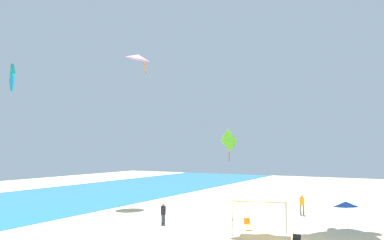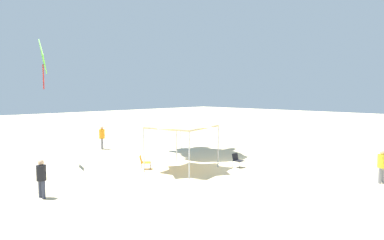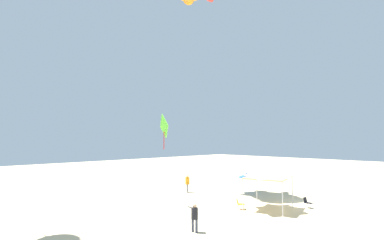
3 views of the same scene
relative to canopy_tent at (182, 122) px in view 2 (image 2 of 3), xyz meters
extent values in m
cube|color=beige|center=(-2.10, -3.93, -2.81)|extent=(120.00, 120.00, 0.10)
cylinder|color=#B7B7BC|center=(-1.05, -1.97, -1.53)|extent=(0.07, 0.07, 2.46)
cylinder|color=#B7B7BC|center=(1.84, -1.26, -1.53)|extent=(0.07, 0.07, 2.46)
cylinder|color=#B7B7BC|center=(-1.84, 1.26, -1.53)|extent=(0.07, 0.07, 2.46)
cylinder|color=#B7B7BC|center=(1.05, 1.97, -1.53)|extent=(0.07, 0.07, 2.46)
cube|color=#D1B784|center=(0.00, 0.00, -0.25)|extent=(3.77, 4.03, 0.10)
pyramid|color=#D1B784|center=(0.00, 0.00, 0.06)|extent=(3.70, 3.95, 0.52)
cylinder|color=silver|center=(5.20, -4.77, -1.75)|extent=(0.13, 0.16, 2.01)
cone|color=blue|center=(5.24, -4.72, -0.92)|extent=(1.80, 1.80, 0.54)
cylinder|color=black|center=(-2.24, -2.51, -2.56)|extent=(0.02, 0.02, 0.40)
cylinder|color=black|center=(-2.27, -3.03, -2.56)|extent=(0.02, 0.02, 0.40)
cylinder|color=black|center=(-1.72, -2.53, -2.56)|extent=(0.02, 0.02, 0.40)
cylinder|color=black|center=(-1.75, -3.05, -2.56)|extent=(0.02, 0.02, 0.40)
cube|color=black|center=(-1.99, -2.78, -2.36)|extent=(0.54, 0.54, 0.03)
cube|color=black|center=(-1.70, -2.79, -2.15)|extent=(0.15, 0.50, 0.41)
cylinder|color=black|center=(1.21, 1.42, -2.56)|extent=(0.02, 0.02, 0.40)
cylinder|color=black|center=(1.60, 1.07, -2.56)|extent=(0.02, 0.02, 0.40)
cylinder|color=black|center=(1.56, 1.80, -2.56)|extent=(0.02, 0.02, 0.40)
cylinder|color=black|center=(1.95, 1.45, -2.56)|extent=(0.02, 0.02, 0.40)
cube|color=orange|center=(1.58, 1.43, -2.36)|extent=(0.73, 0.73, 0.03)
cube|color=orange|center=(1.78, 1.65, -2.15)|extent=(0.45, 0.43, 0.41)
cylinder|color=slate|center=(-9.18, -5.05, -2.37)|extent=(0.15, 0.15, 0.77)
cylinder|color=slate|center=(-9.15, -4.75, -2.37)|extent=(0.15, 0.15, 0.77)
cylinder|color=yellow|center=(-9.17, -4.90, -1.65)|extent=(0.40, 0.40, 0.67)
sphere|color=beige|center=(-9.17, -4.90, -1.19)|extent=(0.25, 0.25, 0.25)
cylinder|color=slate|center=(9.61, -0.44, -2.33)|extent=(0.16, 0.16, 0.84)
cylinder|color=slate|center=(9.88, -0.63, -2.33)|extent=(0.16, 0.16, 0.84)
cylinder|color=orange|center=(9.74, -0.53, -1.55)|extent=(0.44, 0.44, 0.73)
sphere|color=beige|center=(9.74, -0.53, -1.04)|extent=(0.27, 0.27, 0.27)
cylinder|color=#33384C|center=(0.43, 7.98, -2.37)|extent=(0.15, 0.15, 0.76)
cylinder|color=#33384C|center=(0.14, 7.96, -2.37)|extent=(0.15, 0.15, 0.76)
cylinder|color=black|center=(0.29, 7.97, -1.66)|extent=(0.40, 0.40, 0.66)
sphere|color=tan|center=(0.29, 7.97, -1.21)|extent=(0.25, 0.25, 0.25)
cube|color=#66D82D|center=(6.69, 5.13, 3.86)|extent=(1.97, 0.79, 2.07)
cylinder|color=red|center=(6.69, 5.13, 2.66)|extent=(0.07, 0.07, 1.48)
camera|label=1|loc=(-24.50, -8.34, 3.06)|focal=35.02mm
camera|label=2|loc=(-14.47, 13.74, 1.76)|focal=32.56mm
camera|label=3|loc=(-11.69, 20.09, 2.69)|focal=26.33mm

